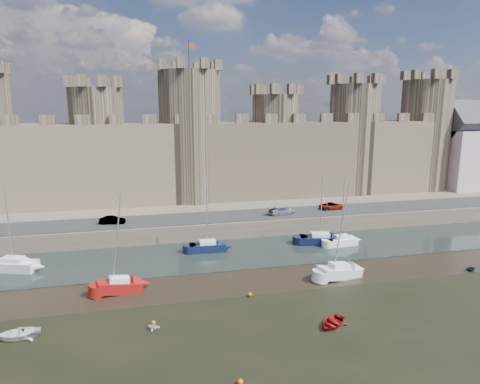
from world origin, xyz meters
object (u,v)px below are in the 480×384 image
Objects in this scene: sailboat_0 at (13,265)px; sailboat_1 at (208,246)px; sailboat_2 at (342,241)px; car_3 at (332,206)px; car_2 at (282,211)px; sailboat_3 at (320,239)px; sailboat_4 at (120,285)px; sailboat_5 at (339,271)px; car_1 at (112,220)px.

sailboat_0 is 1.07× the size of sailboat_1.
car_3 is at bearing 67.64° from sailboat_2.
sailboat_0 is at bearing 96.22° from car_3.
car_2 is at bearing 91.86° from car_3.
sailboat_3 is 29.20m from sailboat_4.
sailboat_1 is (-22.45, -9.08, -2.32)m from car_3.
sailboat_1 reaches higher than car_2.
sailboat_0 is at bearing 90.54° from car_2.
sailboat_1 is 1.03× the size of sailboat_2.
sailboat_1 is at bearing 127.24° from sailboat_5.
sailboat_1 is 16.26m from sailboat_3.
car_1 is 0.85× the size of car_3.
sailboat_0 is 1.04× the size of sailboat_3.
sailboat_2 reaches higher than car_2.
sailboat_2 is at bearing -98.61° from car_1.
sailboat_4 is 24.66m from sailboat_5.
sailboat_0 is at bearing 175.26° from sailboat_2.
sailboat_2 is (-3.54, -10.85, -2.32)m from car_3.
sailboat_2 is (18.91, -1.77, -0.00)m from sailboat_1.
sailboat_1 is at bearing 105.45° from car_3.
sailboat_3 is at bearing 0.76° from sailboat_1.
car_2 is 0.46× the size of sailboat_1.
car_1 is at bearing 85.10° from car_3.
car_3 is 0.45× the size of sailboat_2.
sailboat_3 is at bearing 66.25° from sailboat_5.
car_1 is 0.37× the size of sailboat_1.
sailboat_4 is (1.67, -18.58, -2.32)m from car_1.
sailboat_5 is (-5.44, -10.46, 0.01)m from sailboat_2.
sailboat_5 is at bearing -40.15° from sailboat_1.
car_3 is 0.44× the size of sailboat_1.
sailboat_2 is (31.71, -9.82, -2.33)m from car_1.
car_2 is 0.42× the size of sailboat_4.
sailboat_4 is at bearing 113.56° from car_2.
car_1 reaches higher than car_3.
sailboat_4 reaches higher than sailboat_0.
car_2 is 8.97m from sailboat_3.
sailboat_2 reaches higher than car_1.
car_2 is at bearing 80.36° from sailboat_5.
sailboat_1 is 19.00m from sailboat_2.
sailboat_2 is 11.79m from sailboat_5.
sailboat_2 is at bearing -14.67° from sailboat_3.
sailboat_4 reaches higher than sailboat_2.
sailboat_4 reaches higher than car_3.
sailboat_5 is (0.31, -19.93, -2.37)m from car_2.
car_1 is 0.34× the size of sailboat_4.
sailboat_5 reaches higher than car_2.
sailboat_3 is (29.06, -8.43, -2.33)m from car_1.
car_3 is (35.25, 1.03, -0.00)m from car_1.
car_2 is 15.43m from sailboat_1.
car_3 is 0.41× the size of sailboat_0.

